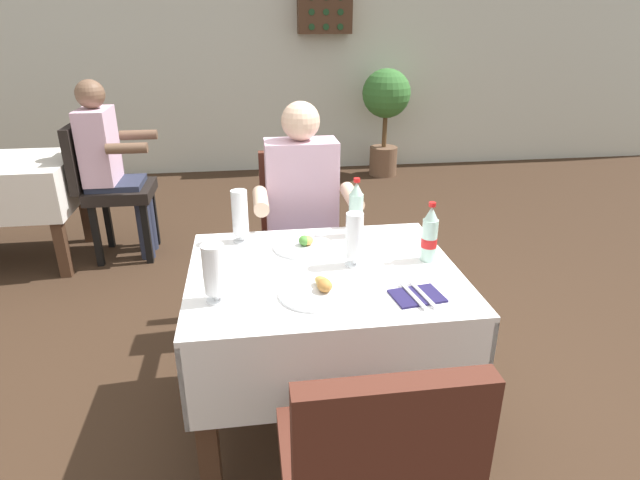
% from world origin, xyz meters
% --- Properties ---
extents(ground_plane, '(11.00, 11.00, 0.00)m').
position_xyz_m(ground_plane, '(0.00, 0.00, 0.00)').
color(ground_plane, '#382619').
extents(back_wall, '(11.00, 0.12, 2.74)m').
position_xyz_m(back_wall, '(0.00, 4.15, 1.37)').
color(back_wall, silver).
rests_on(back_wall, ground).
extents(main_dining_table, '(1.02, 0.85, 0.74)m').
position_xyz_m(main_dining_table, '(-0.03, -0.10, 0.56)').
color(main_dining_table, white).
rests_on(main_dining_table, ground).
extents(chair_far_diner_seat, '(0.44, 0.50, 0.97)m').
position_xyz_m(chair_far_diner_seat, '(-0.03, 0.72, 0.55)').
color(chair_far_diner_seat, '#4C2319').
rests_on(chair_far_diner_seat, ground).
extents(chair_near_camera_side, '(0.44, 0.50, 0.97)m').
position_xyz_m(chair_near_camera_side, '(-0.03, -0.91, 0.55)').
color(chair_near_camera_side, '#4C2319').
rests_on(chair_near_camera_side, ground).
extents(seated_diner_far, '(0.50, 0.46, 1.26)m').
position_xyz_m(seated_diner_far, '(-0.03, 0.61, 0.71)').
color(seated_diner_far, '#282D42').
rests_on(seated_diner_far, ground).
extents(plate_near_camera, '(0.24, 0.24, 0.06)m').
position_xyz_m(plate_near_camera, '(-0.08, -0.29, 0.75)').
color(plate_near_camera, white).
rests_on(plate_near_camera, main_dining_table).
extents(plate_far_diner, '(0.25, 0.25, 0.05)m').
position_xyz_m(plate_far_diner, '(-0.08, 0.12, 0.75)').
color(plate_far_diner, white).
rests_on(plate_far_diner, main_dining_table).
extents(beer_glass_left, '(0.07, 0.07, 0.21)m').
position_xyz_m(beer_glass_left, '(0.09, -0.08, 0.85)').
color(beer_glass_left, white).
rests_on(beer_glass_left, main_dining_table).
extents(beer_glass_middle, '(0.08, 0.08, 0.21)m').
position_xyz_m(beer_glass_middle, '(-0.42, -0.29, 0.85)').
color(beer_glass_middle, white).
rests_on(beer_glass_middle, main_dining_table).
extents(beer_glass_right, '(0.07, 0.07, 0.23)m').
position_xyz_m(beer_glass_right, '(-0.34, 0.22, 0.86)').
color(beer_glass_right, white).
rests_on(beer_glass_right, main_dining_table).
extents(cola_bottle_primary, '(0.06, 0.06, 0.24)m').
position_xyz_m(cola_bottle_primary, '(0.39, -0.07, 0.84)').
color(cola_bottle_primary, silver).
rests_on(cola_bottle_primary, main_dining_table).
extents(cola_bottle_secondary, '(0.06, 0.06, 0.26)m').
position_xyz_m(cola_bottle_secondary, '(0.16, 0.22, 0.85)').
color(cola_bottle_secondary, silver).
rests_on(cola_bottle_secondary, main_dining_table).
extents(napkin_cutlery_set, '(0.19, 0.20, 0.01)m').
position_xyz_m(napkin_cutlery_set, '(0.26, -0.35, 0.74)').
color(napkin_cutlery_set, '#231E4C').
rests_on(napkin_cutlery_set, main_dining_table).
extents(background_dining_table, '(0.98, 0.74, 0.74)m').
position_xyz_m(background_dining_table, '(-1.99, 1.84, 0.55)').
color(background_dining_table, white).
rests_on(background_dining_table, ground).
extents(background_chair_right, '(0.50, 0.44, 0.97)m').
position_xyz_m(background_chair_right, '(-1.29, 1.84, 0.55)').
color(background_chair_right, black).
rests_on(background_chair_right, ground).
extents(background_patron, '(0.46, 0.50, 1.26)m').
position_xyz_m(background_patron, '(-1.24, 1.84, 0.71)').
color(background_patron, '#282D42').
rests_on(background_patron, ground).
extents(potted_plant_corner, '(0.51, 0.51, 1.15)m').
position_xyz_m(potted_plant_corner, '(1.21, 3.69, 0.76)').
color(potted_plant_corner, brown).
rests_on(potted_plant_corner, ground).
extents(wall_bottle_rack, '(0.56, 0.21, 0.42)m').
position_xyz_m(wall_bottle_rack, '(0.58, 3.98, 1.69)').
color(wall_bottle_rack, '#472D1E').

